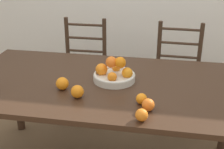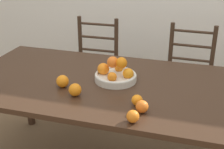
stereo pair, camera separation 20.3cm
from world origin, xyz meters
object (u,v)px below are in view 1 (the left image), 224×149
Objects in this scene: orange_loose_3 at (77,92)px; orange_loose_2 at (142,115)px; chair_left at (83,69)px; fruit_bowl at (114,74)px; orange_loose_1 at (148,105)px; orange_loose_0 at (142,99)px; orange_loose_4 at (62,84)px; chair_right at (177,76)px.

orange_loose_2 is at bearing -25.41° from orange_loose_3.
orange_loose_2 is 0.07× the size of chair_left.
fruit_bowl is 0.45m from orange_loose_1.
orange_loose_2 is at bearing -84.50° from orange_loose_0.
chair_left is (-0.15, 1.00, -0.33)m from orange_loose_4.
orange_loose_3 is 0.08× the size of chair_left.
orange_loose_1 is 0.08× the size of chair_left.
orange_loose_0 is at bearing -1.31° from orange_loose_3.
chair_left is 1.00× the size of chair_right.
orange_loose_4 is at bearing 144.34° from orange_loose_3.
chair_left reaches higher than orange_loose_3.
chair_left is at bearing 98.41° from orange_loose_4.
orange_loose_4 is at bearing -147.38° from fruit_bowl.
orange_loose_2 is at bearing -62.75° from chair_left.
orange_loose_4 reaches higher than orange_loose_2.
orange_loose_3 is at bearing 154.59° from orange_loose_2.
fruit_bowl is 3.48× the size of orange_loose_4.
orange_loose_3 is 1.31m from chair_right.
chair_right is at bearing -0.78° from chair_left.
chair_right is at bearing 52.88° from orange_loose_4.
orange_loose_2 is 0.46m from orange_loose_3.
orange_loose_0 is 0.95× the size of orange_loose_2.
chair_left reaches higher than orange_loose_0.
orange_loose_3 is (-0.44, 0.08, 0.00)m from orange_loose_1.
chair_left is (-0.45, 0.81, -0.33)m from fruit_bowl.
fruit_bowl is at bearing -61.51° from chair_left.
orange_loose_0 is 0.39m from orange_loose_3.
orange_loose_4 is (-0.52, 0.10, 0.01)m from orange_loose_0.
orange_loose_3 is 1.17m from chair_left.
chair_right is (0.91, -0.00, 0.00)m from chair_left.
orange_loose_2 is 0.61m from orange_loose_4.
orange_loose_1 is 0.91× the size of orange_loose_3.
chair_right is at bearing 77.77° from orange_loose_0.
orange_loose_1 reaches higher than orange_loose_2.
orange_loose_2 is 1.50m from chair_left.
fruit_bowl is 0.99m from chair_right.
orange_loose_4 is at bearing -82.36° from chair_left.
orange_loose_2 is (0.02, -0.19, 0.00)m from orange_loose_0.
orange_loose_2 reaches higher than orange_loose_0.
orange_loose_3 is at bearing -121.91° from fruit_bowl.
orange_loose_2 is 0.07× the size of chair_right.
orange_loose_0 is 0.82× the size of orange_loose_3.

